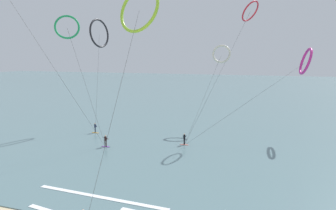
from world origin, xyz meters
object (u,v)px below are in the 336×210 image
surfer_coral (184,140)px  kite_lime (139,9)px  kite_emerald (67,27)px  kite_charcoal (99,33)px  kite_ivory (221,54)px  kite_magenta (306,61)px  kite_crimson (250,11)px  surfer_violet (106,142)px  surfer_amber (95,129)px

surfer_coral → kite_lime: 21.74m
kite_emerald → kite_charcoal: (-3.50, 14.01, 0.20)m
kite_ivory → kite_magenta: bearing=-12.2°
kite_crimson → kite_ivory: bearing=-92.7°
surfer_violet → kite_crimson: bearing=62.0°
surfer_coral → kite_crimson: 23.90m
surfer_coral → kite_crimson: kite_crimson is taller
surfer_coral → kite_lime: bearing=143.5°
kite_ivory → kite_lime: bearing=-95.2°
surfer_amber → kite_ivory: kite_ivory is taller
kite_crimson → kite_emerald: bearing=-26.5°
kite_crimson → surfer_coral: bearing=-8.1°
surfer_coral → kite_magenta: 22.80m
kite_charcoal → kite_lime: bearing=-133.2°
kite_crimson → kite_magenta: bearing=109.7°
surfer_amber → kite_emerald: kite_emerald is taller
kite_emerald → kite_magenta: kite_emerald is taller
kite_ivory → kite_magenta: size_ratio=0.85×
surfer_violet → kite_emerald: (-4.43, -1.56, 15.91)m
surfer_amber → kite_lime: 27.89m
surfer_amber → surfer_violet: same height
surfer_coral → surfer_violet: 11.32m
surfer_coral → kite_lime: size_ratio=0.09×
kite_ivory → surfer_amber: bearing=-145.4°
kite_charcoal → kite_crimson: bearing=-73.2°
kite_emerald → surfer_amber: bearing=67.5°
surfer_violet → kite_emerald: size_ratio=0.09×
kite_charcoal → kite_ivory: bearing=-64.6°
surfer_violet → kite_ivory: kite_ivory is taller
kite_emerald → kite_lime: kite_lime is taller
surfer_amber → kite_crimson: kite_crimson is taller
surfer_violet → kite_magenta: kite_magenta is taller
surfer_coral → kite_crimson: size_ratio=0.08×
kite_magenta → kite_charcoal: 35.21m
kite_ivory → kite_emerald: (-17.49, -20.56, 3.48)m
kite_magenta → kite_lime: (-17.07, -25.23, 5.22)m
surfer_amber → kite_crimson: 32.20m
surfer_coral → surfer_violet: (-10.35, -4.59, 0.00)m
kite_ivory → kite_magenta: kite_ivory is taller
kite_ivory → surfer_violet: bearing=-123.0°
surfer_violet → kite_lime: 21.40m
surfer_coral → kite_emerald: kite_emerald is taller
surfer_coral → kite_ivory: bearing=-44.7°
surfer_coral → surfer_violet: size_ratio=1.00×
surfer_violet → surfer_coral: bearing=43.5°
surfer_amber → kite_magenta: (32.65, 8.99, 11.26)m
surfer_violet → kite_lime: kite_lime is taller
kite_emerald → kite_crimson: bearing=6.4°
surfer_amber → kite_charcoal: size_ratio=0.09×
kite_emerald → kite_charcoal: bearing=71.7°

